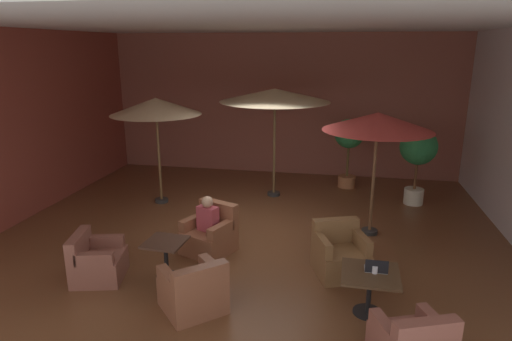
{
  "coord_description": "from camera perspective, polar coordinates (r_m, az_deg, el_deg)",
  "views": [
    {
      "loc": [
        1.66,
        -8.12,
        3.63
      ],
      "look_at": [
        0.0,
        0.45,
        1.17
      ],
      "focal_mm": 30.95,
      "sensor_mm": 36.0,
      "label": 1
    }
  ],
  "objects": [
    {
      "name": "armchair_front_right_east",
      "position": [
        8.16,
        -5.95,
        -8.26
      ],
      "size": [
        1.03,
        1.04,
        0.88
      ],
      "color": "#91573A",
      "rests_on": "ground_plane"
    },
    {
      "name": "ceiling_slab",
      "position": [
        8.3,
        -0.63,
        18.52
      ],
      "size": [
        10.09,
        9.08,
        0.06
      ],
      "primitive_type": "cube",
      "color": "silver",
      "rests_on": "wall_back_brick"
    },
    {
      "name": "potted_tree_left_corner",
      "position": [
        11.75,
        11.92,
        3.91
      ],
      "size": [
        0.76,
        0.76,
        1.83
      ],
      "color": "#AF6C43",
      "rests_on": "ground_plane"
    },
    {
      "name": "patio_umbrella_near_wall",
      "position": [
        8.63,
        15.45,
        6.01
      ],
      "size": [
        2.08,
        2.08,
        2.44
      ],
      "color": "#2D2D2D",
      "rests_on": "ground_plane"
    },
    {
      "name": "cafe_table_front_left",
      "position": [
        6.48,
        14.5,
        -13.75
      ],
      "size": [
        0.8,
        0.8,
        0.63
      ],
      "color": "black",
      "rests_on": "ground_plane"
    },
    {
      "name": "patio_umbrella_tall_red",
      "position": [
        10.64,
        2.45,
        9.63
      ],
      "size": [
        2.66,
        2.66,
        2.67
      ],
      "color": "#2D2D2D",
      "rests_on": "ground_plane"
    },
    {
      "name": "wall_left_accent",
      "position": [
        10.63,
        -28.17,
        5.08
      ],
      "size": [
        0.08,
        9.08,
        4.0
      ],
      "primitive_type": "cube",
      "color": "brown",
      "rests_on": "ground_plane"
    },
    {
      "name": "armchair_front_left_north",
      "position": [
        7.51,
        10.79,
        -10.68
      ],
      "size": [
        1.01,
        1.02,
        0.85
      ],
      "color": "brown",
      "rests_on": "ground_plane"
    },
    {
      "name": "patron_blue_shirt",
      "position": [
        7.97,
        -6.25,
        -5.77
      ],
      "size": [
        0.42,
        0.33,
        0.65
      ],
      "color": "#B4424C",
      "rests_on": "ground_plane"
    },
    {
      "name": "cafe_table_front_right",
      "position": [
        7.35,
        -11.6,
        -10.03
      ],
      "size": [
        0.67,
        0.67,
        0.63
      ],
      "color": "black",
      "rests_on": "ground_plane"
    },
    {
      "name": "iced_drink_cup",
      "position": [
        6.4,
        15.1,
        -12.24
      ],
      "size": [
        0.08,
        0.08,
        0.11
      ],
      "primitive_type": "cylinder",
      "color": "white",
      "rests_on": "cafe_table_front_left"
    },
    {
      "name": "patio_umbrella_center_beige",
      "position": [
        10.41,
        -12.81,
        8.02
      ],
      "size": [
        2.09,
        2.09,
        2.5
      ],
      "color": "#2D2D2D",
      "rests_on": "ground_plane"
    },
    {
      "name": "ground_plane",
      "position": [
        9.05,
        -0.55,
        -7.95
      ],
      "size": [
        10.09,
        9.08,
        0.02
      ],
      "primitive_type": "cube",
      "color": "brown"
    },
    {
      "name": "armchair_front_right_north",
      "position": [
        6.51,
        -8.08,
        -15.17
      ],
      "size": [
        1.11,
        1.11,
        0.8
      ],
      "color": "brown",
      "rests_on": "ground_plane"
    },
    {
      "name": "open_laptop",
      "position": [
        6.45,
        15.27,
        -12.08
      ],
      "size": [
        0.31,
        0.23,
        0.2
      ],
      "color": "#9EA0A5",
      "rests_on": "cafe_table_front_left"
    },
    {
      "name": "armchair_front_right_south",
      "position": [
        7.68,
        -19.91,
        -11.03
      ],
      "size": [
        0.91,
        0.95,
        0.77
      ],
      "color": "brown",
      "rests_on": "ground_plane"
    },
    {
      "name": "wall_back_brick",
      "position": [
        12.83,
        3.48,
        8.44
      ],
      "size": [
        10.09,
        0.08,
        4.0
      ],
      "primitive_type": "cube",
      "color": "#8F4F41",
      "rests_on": "ground_plane"
    },
    {
      "name": "potted_tree_mid_left",
      "position": [
        10.89,
        20.21,
        2.25
      ],
      "size": [
        0.85,
        0.85,
        1.83
      ],
      "color": "beige",
      "rests_on": "ground_plane"
    }
  ]
}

